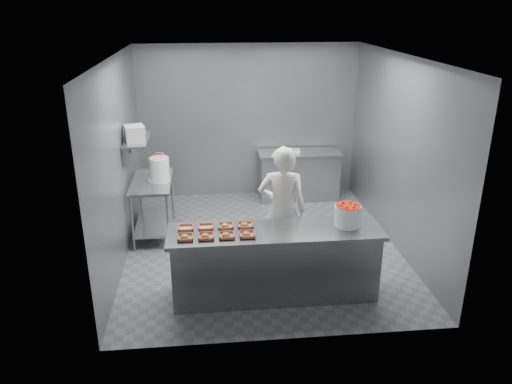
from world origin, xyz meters
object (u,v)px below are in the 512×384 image
Objects in this scene: back_counter at (299,175)px; tray_4 at (186,228)px; tray_1 at (206,236)px; tray_6 at (225,226)px; glaze_bucket at (160,169)px; tray_2 at (226,235)px; service_counter at (275,263)px; tray_0 at (185,237)px; worker at (282,210)px; prep_table at (153,199)px; tray_3 at (247,234)px; tray_5 at (206,227)px; strawberry_tub at (347,215)px; appliance at (135,134)px; tray_7 at (245,225)px.

back_counter is 3.72m from tray_4.
tray_6 is at bearing 47.19° from tray_1.
tray_2 is at bearing -65.87° from glaze_bucket.
glaze_bucket reaches higher than back_counter.
service_counter is at bearing -105.48° from back_counter.
tray_0 is 0.11× the size of worker.
tray_1 reaches higher than prep_table.
tray_0 is 0.72m from tray_3.
tray_5 is 1.13m from worker.
glaze_bucket is at bearing 108.29° from tray_1.
worker is 3.88× the size of glaze_bucket.
back_counter is at bearing 59.71° from tray_0.
glaze_bucket reaches higher than tray_3.
service_counter is 1.07m from strawberry_tub.
appliance is at bearing 111.00° from tray_0.
tray_2 is 2.42m from appliance.
back_counter is 4.85× the size of appliance.
tray_3 is at bearing 0.00° from tray_1.
tray_5 is (-0.48, 0.26, -0.00)m from tray_3.
tray_2 is at bearing 0.00° from tray_0.
worker is at bearing 43.33° from tray_7.
tray_2 is at bearing -113.85° from back_counter.
tray_2 is 1.50m from strawberry_tub.
strawberry_tub reaches higher than tray_2.
tray_0 is 0.48m from tray_2.
tray_4 is 0.24m from tray_5.
service_counter is at bearing 84.08° from worker.
prep_table is at bearing 114.22° from tray_5.
back_counter is at bearing 12.95° from appliance.
tray_4 is 1.35m from worker.
back_counter is 4.69× the size of strawberry_tub.
tray_2 is 1.00× the size of tray_4.
appliance is at bearing 116.91° from tray_1.
tray_6 is at bearing 43.00° from worker.
tray_6 is 2.01m from glaze_bucket.
tray_1 is 2.31m from appliance.
prep_table is at bearing 125.45° from tray_7.
tray_0 is 2.21m from appliance.
prep_table is 6.40× the size of tray_3.
tray_1 reaches higher than tray_5.
tray_2 is at bearing 180.00° from tray_3.
tray_1 is (-1.73, -3.38, 0.47)m from back_counter.
back_counter is 3.31m from appliance.
service_counter is 13.88× the size of tray_6.
tray_5 is 0.59× the size of strawberry_tub.
worker reaches higher than tray_4.
tray_3 reaches higher than tray_5.
tray_3 is at bearing -159.91° from service_counter.
tray_3 is (0.48, 0.00, 0.00)m from tray_1.
tray_4 is 1.00× the size of tray_7.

